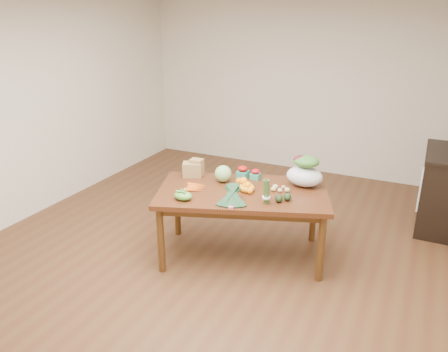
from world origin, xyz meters
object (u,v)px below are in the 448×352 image
at_px(cabinet, 444,190).
at_px(mandarin_cluster, 248,187).
at_px(paper_bag, 192,168).
at_px(dining_table, 242,223).
at_px(kale_bunch, 232,196).
at_px(asparagus_bundle, 266,191).
at_px(salad_bag, 305,173).
at_px(cabbage, 223,174).

distance_m(cabinet, mandarin_cluster, 2.51).
bearing_deg(paper_bag, dining_table, -11.66).
xyz_separation_m(cabinet, kale_bunch, (-1.86, -2.01, 0.36)).
xyz_separation_m(asparagus_bundle, salad_bag, (0.20, 0.60, 0.02)).
relative_size(dining_table, paper_bag, 6.34).
bearing_deg(kale_bunch, cabinet, 27.80).
bearing_deg(salad_bag, paper_bag, -167.78).
bearing_deg(kale_bunch, paper_bag, 125.74).
xyz_separation_m(mandarin_cluster, salad_bag, (0.47, 0.40, 0.10)).
height_order(cabbage, kale_bunch, cabbage).
relative_size(cabbage, asparagus_bundle, 0.72).
distance_m(paper_bag, salad_bag, 1.22).
height_order(cabinet, asparagus_bundle, asparagus_bundle).
bearing_deg(salad_bag, asparagus_bundle, -108.53).
distance_m(asparagus_bundle, salad_bag, 0.63).
height_order(cabbage, mandarin_cluster, cabbage).
distance_m(kale_bunch, asparagus_bundle, 0.33).
relative_size(mandarin_cluster, asparagus_bundle, 0.72).
bearing_deg(asparagus_bundle, kale_bunch, -172.56).
relative_size(cabinet, salad_bag, 2.70).
distance_m(cabinet, paper_bag, 3.01).
xyz_separation_m(kale_bunch, asparagus_bundle, (0.29, 0.15, 0.05)).
distance_m(cabbage, asparagus_bundle, 0.70).
xyz_separation_m(mandarin_cluster, asparagus_bundle, (0.27, -0.20, 0.08)).
xyz_separation_m(dining_table, kale_bunch, (0.04, -0.35, 0.45)).
bearing_deg(paper_bag, asparagus_bundle, -18.86).
bearing_deg(cabbage, salad_bag, 17.69).
xyz_separation_m(dining_table, asparagus_bundle, (0.33, -0.20, 0.50)).
relative_size(cabinet, kale_bunch, 2.55).
relative_size(dining_table, cabbage, 9.52).
bearing_deg(asparagus_bundle, cabinet, 30.47).
relative_size(dining_table, kale_bunch, 4.28).
height_order(cabbage, asparagus_bundle, asparagus_bundle).
xyz_separation_m(cabbage, salad_bag, (0.81, 0.26, 0.06)).
distance_m(paper_bag, cabbage, 0.38).
height_order(mandarin_cluster, asparagus_bundle, asparagus_bundle).
height_order(cabbage, salad_bag, salad_bag).
bearing_deg(mandarin_cluster, salad_bag, 39.94).
bearing_deg(salad_bag, kale_bunch, -123.43).
distance_m(dining_table, kale_bunch, 0.57).
relative_size(cabinet, asparagus_bundle, 4.08).
bearing_deg(cabbage, cabinet, 35.03).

